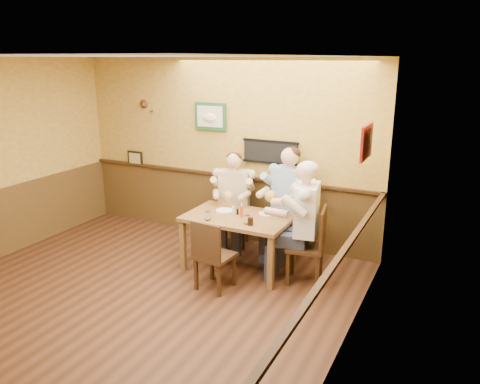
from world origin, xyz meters
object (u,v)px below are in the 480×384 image
Objects in this scene: chair_right_end at (305,245)px; hot_sauce_bottle at (242,211)px; diner_white_elder at (306,229)px; salt_shaker at (233,210)px; dining_table at (238,222)px; chair_back_right at (289,222)px; diner_tan_shirt at (234,205)px; chair_back_left at (234,217)px; chair_near_side at (215,254)px; diner_blue_polo at (290,208)px; pepper_shaker at (238,212)px; water_glass_mid at (247,219)px; water_glass_left at (208,216)px; cola_tumbler at (250,222)px.

hot_sauce_bottle is at bearing -97.70° from chair_right_end.
diner_white_elder is 1.06m from salt_shaker.
chair_right_end is (0.95, 0.01, -0.16)m from dining_table.
chair_back_right reaches higher than salt_shaker.
diner_tan_shirt is at bearing 116.04° from salt_shaker.
diner_tan_shirt is at bearing -16.05° from chair_back_left.
dining_table is at bearing -84.01° from chair_near_side.
diner_blue_polo is (0.00, 0.00, 0.22)m from chair_back_right.
pepper_shaker is (-0.04, 0.71, 0.34)m from chair_near_side.
dining_table is 1.53× the size of chair_back_left.
dining_table is 12.34× the size of water_glass_mid.
diner_blue_polo reaches higher than chair_right_end.
diner_white_elder is 0.90m from hot_sauce_bottle.
diner_tan_shirt is 11.23× the size of water_glass_left.
hot_sauce_bottle is at bearing 135.72° from cola_tumbler.
water_glass_left is 1.02× the size of water_glass_mid.
chair_back_right is 0.89m from diner_tan_shirt.
hot_sauce_bottle reaches higher than pepper_shaker.
diner_white_elder is at bearing -43.25° from chair_back_right.
chair_right_end reaches higher than water_glass_left.
dining_table is 0.46m from water_glass_left.
hot_sauce_bottle is at bearing -72.68° from diner_tan_shirt.
diner_blue_polo is 0.87m from salt_shaker.
water_glass_mid is at bearing -70.87° from diner_tan_shirt.
diner_white_elder reaches higher than chair_near_side.
water_glass_left is (-0.75, -1.04, 0.30)m from chair_back_right.
water_glass_left reaches higher than cola_tumbler.
diner_white_elder is at bearing -1.97° from pepper_shaker.
dining_table is at bearing -99.59° from diner_white_elder.
chair_right_end is 10.07× the size of salt_shaker.
diner_blue_polo reaches higher than water_glass_left.
diner_blue_polo is at bearing 48.88° from salt_shaker.
chair_back_right is 0.85m from chair_right_end.
chair_near_side is 0.64× the size of diner_white_elder.
water_glass_left is 1.21× the size of cola_tumbler.
chair_near_side reaches higher than pepper_shaker.
chair_near_side is at bearing -96.18° from chair_back_right.
water_glass_mid is at bearing -81.39° from diner_white_elder.
pepper_shaker is at bearing -102.05° from chair_right_end.
diner_blue_polo is 14.56× the size of salt_shaker.
diner_blue_polo is 8.55× the size of hot_sauce_bottle.
chair_back_right is at bearing -14.85° from diner_tan_shirt.
water_glass_mid is (0.52, 0.10, -0.00)m from water_glass_left.
chair_right_end is 8.78× the size of water_glass_mid.
chair_back_left reaches higher than salt_shaker.
pepper_shaker is at bearing -81.45° from chair_near_side.
diner_blue_polo is at bearing -155.76° from chair_right_end.
diner_blue_polo is at bearing 0.00° from chair_back_right.
hot_sauce_bottle reaches higher than chair_near_side.
salt_shaker is at bearing -102.64° from chair_right_end.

